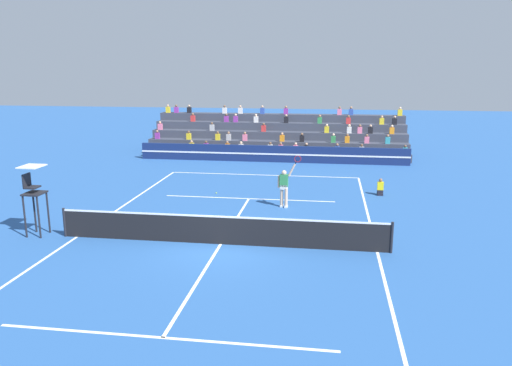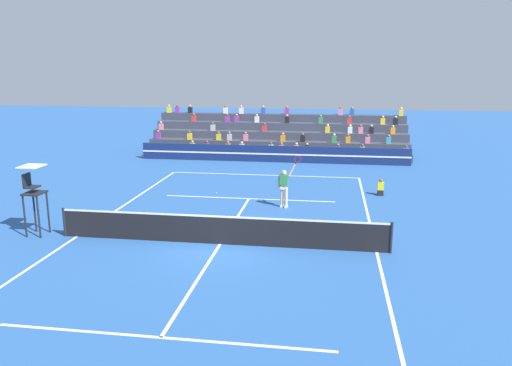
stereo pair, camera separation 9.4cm
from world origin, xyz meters
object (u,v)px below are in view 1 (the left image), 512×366
object	(u,v)px
tennis_player	(284,186)
umpire_chair	(33,191)
ball_kid_courtside	(380,189)
tennis_ball	(216,193)

from	to	relation	value
tennis_player	umpire_chair	bearing A→B (deg)	-149.86
ball_kid_courtside	tennis_player	world-z (taller)	tennis_player
ball_kid_courtside	umpire_chair	bearing A→B (deg)	-149.05
ball_kid_courtside	tennis_player	bearing A→B (deg)	-147.49
tennis_player	ball_kid_courtside	bearing A→B (deg)	32.51
umpire_chair	tennis_player	world-z (taller)	umpire_chair
tennis_player	tennis_ball	distance (m)	4.23
umpire_chair	ball_kid_courtside	bearing A→B (deg)	30.95
ball_kid_courtside	tennis_player	xyz separation A→B (m)	(-4.52, -2.88, 0.66)
umpire_chair	tennis_ball	xyz separation A→B (m)	(5.31, 7.17, -1.68)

